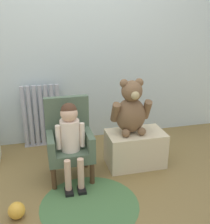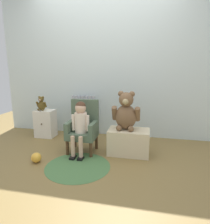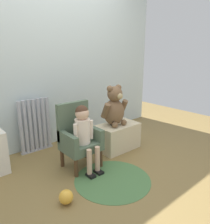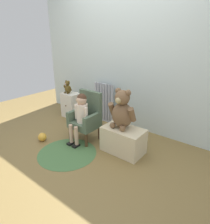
{
  "view_description": "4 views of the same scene",
  "coord_description": "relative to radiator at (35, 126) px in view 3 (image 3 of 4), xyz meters",
  "views": [
    {
      "loc": [
        -0.4,
        -1.9,
        1.49
      ],
      "look_at": [
        0.18,
        0.43,
        0.6
      ],
      "focal_mm": 45.0,
      "sensor_mm": 36.0,
      "label": 1
    },
    {
      "loc": [
        0.73,
        -2.21,
        1.19
      ],
      "look_at": [
        0.17,
        0.42,
        0.6
      ],
      "focal_mm": 32.0,
      "sensor_mm": 36.0,
      "label": 2
    },
    {
      "loc": [
        -1.44,
        -1.55,
        1.31
      ],
      "look_at": [
        0.23,
        0.4,
        0.58
      ],
      "focal_mm": 35.0,
      "sensor_mm": 36.0,
      "label": 3
    },
    {
      "loc": [
        1.8,
        -1.59,
        1.54
      ],
      "look_at": [
        0.22,
        0.4,
        0.54
      ],
      "focal_mm": 32.0,
      "sensor_mm": 36.0,
      "label": 4
    }
  ],
  "objects": [
    {
      "name": "radiator",
      "position": [
        0.0,
        0.0,
        0.0
      ],
      "size": [
        0.43,
        0.05,
        0.71
      ],
      "color": "#A9ACB8",
      "rests_on": "ground_plane"
    },
    {
      "name": "toy_ball",
      "position": [
        -0.25,
        -1.19,
        -0.29
      ],
      "size": [
        0.13,
        0.13,
        0.13
      ],
      "primitive_type": "sphere",
      "color": "gold",
      "rests_on": "ground_plane"
    },
    {
      "name": "back_wall",
      "position": [
        0.38,
        0.12,
        0.85
      ],
      "size": [
        3.8,
        0.05,
        2.4
      ],
      "primitive_type": "cube",
      "color": "silver",
      "rests_on": "ground_plane"
    },
    {
      "name": "child_figure",
      "position": [
        0.22,
        -0.81,
        0.13
      ],
      "size": [
        0.25,
        0.35,
        0.74
      ],
      "color": "#F1DDC9",
      "rests_on": "ground_plane"
    },
    {
      "name": "floor_rug",
      "position": [
        0.31,
        -1.19,
        -0.35
      ],
      "size": [
        0.8,
        0.8,
        0.01
      ],
      "primitive_type": "cylinder",
      "color": "#46703F",
      "rests_on": "ground_plane"
    },
    {
      "name": "large_teddy_bear",
      "position": [
        0.83,
        -0.64,
        0.23
      ],
      "size": [
        0.39,
        0.27,
        0.53
      ],
      "color": "brown",
      "rests_on": "low_bench"
    },
    {
      "name": "child_armchair",
      "position": [
        0.22,
        -0.69,
        0.01
      ],
      "size": [
        0.4,
        0.36,
        0.75
      ],
      "color": "#4E624C",
      "rests_on": "ground_plane"
    },
    {
      "name": "ground_plane",
      "position": [
        0.38,
        -1.11,
        -0.35
      ],
      "size": [
        6.0,
        6.0,
        0.0
      ],
      "primitive_type": "plane",
      "color": "olive"
    },
    {
      "name": "low_bench",
      "position": [
        0.88,
        -0.67,
        -0.18
      ],
      "size": [
        0.56,
        0.34,
        0.35
      ],
      "primitive_type": "cube",
      "color": "beige",
      "rests_on": "ground_plane"
    }
  ]
}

